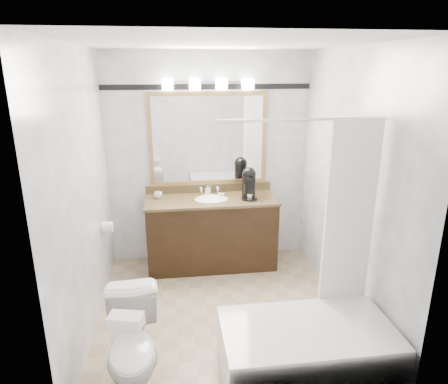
{
  "coord_description": "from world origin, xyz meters",
  "views": [
    {
      "loc": [
        -0.43,
        -3.37,
        2.32
      ],
      "look_at": [
        0.06,
        0.35,
        1.14
      ],
      "focal_mm": 32.0,
      "sensor_mm": 36.0,
      "label": 1
    }
  ],
  "objects": [
    {
      "name": "cup_left",
      "position": [
        -0.61,
        1.13,
        0.89
      ],
      "size": [
        0.11,
        0.11,
        0.07
      ],
      "primitive_type": "imported",
      "rotation": [
        0.0,
        0.0,
        0.15
      ],
      "color": "white",
      "rests_on": "vanity"
    },
    {
      "name": "accent_stripe",
      "position": [
        0.0,
        1.29,
        2.1
      ],
      "size": [
        2.4,
        0.01,
        0.06
      ],
      "primitive_type": "cube",
      "color": "black",
      "rests_on": "room"
    },
    {
      "name": "room",
      "position": [
        0.0,
        0.0,
        1.25
      ],
      "size": [
        2.42,
        2.62,
        2.52
      ],
      "color": "tan",
      "rests_on": "ground"
    },
    {
      "name": "soap_bottle_a",
      "position": [
        -0.03,
        1.17,
        0.91
      ],
      "size": [
        0.05,
        0.05,
        0.11
      ],
      "primitive_type": "imported",
      "rotation": [
        0.0,
        0.0,
        -0.03
      ],
      "color": "white",
      "rests_on": "vanity"
    },
    {
      "name": "vanity_light_bar",
      "position": [
        0.0,
        1.23,
        2.13
      ],
      "size": [
        1.02,
        0.14,
        0.12
      ],
      "color": "silver",
      "rests_on": "room"
    },
    {
      "name": "mirror",
      "position": [
        0.0,
        1.28,
        1.5
      ],
      "size": [
        1.4,
        0.04,
        1.1
      ],
      "color": "#AA7F4C",
      "rests_on": "room"
    },
    {
      "name": "soap_bar",
      "position": [
        0.13,
        1.13,
        0.86
      ],
      "size": [
        0.09,
        0.07,
        0.02
      ],
      "primitive_type": "cube",
      "rotation": [
        0.0,
        0.0,
        -0.3
      ],
      "color": "beige",
      "rests_on": "vanity"
    },
    {
      "name": "tissue_box",
      "position": [
        -0.77,
        -1.12,
        0.77
      ],
      "size": [
        0.24,
        0.16,
        0.09
      ],
      "primitive_type": "cube",
      "rotation": [
        0.0,
        0.0,
        -0.22
      ],
      "color": "white",
      "rests_on": "toilet"
    },
    {
      "name": "bathtub",
      "position": [
        0.55,
        -0.9,
        0.28
      ],
      "size": [
        1.3,
        0.75,
        1.96
      ],
      "color": "white",
      "rests_on": "ground"
    },
    {
      "name": "coffee_maker",
      "position": [
        0.44,
        1.0,
        1.04
      ],
      "size": [
        0.19,
        0.24,
        0.37
      ],
      "rotation": [
        0.0,
        0.0,
        -0.03
      ],
      "color": "black",
      "rests_on": "vanity"
    },
    {
      "name": "vanity",
      "position": [
        0.0,
        1.02,
        0.44
      ],
      "size": [
        1.53,
        0.58,
        0.97
      ],
      "color": "black",
      "rests_on": "ground"
    },
    {
      "name": "tp_roll",
      "position": [
        -1.14,
        0.66,
        0.7
      ],
      "size": [
        0.11,
        0.12,
        0.12
      ],
      "primitive_type": "cylinder",
      "rotation": [
        0.0,
        1.57,
        0.0
      ],
      "color": "white",
      "rests_on": "room"
    },
    {
      "name": "toilet",
      "position": [
        -0.77,
        -0.86,
        0.36
      ],
      "size": [
        0.46,
        0.74,
        0.72
      ],
      "primitive_type": "imported",
      "rotation": [
        0.0,
        0.0,
        0.08
      ],
      "color": "white",
      "rests_on": "ground"
    }
  ]
}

